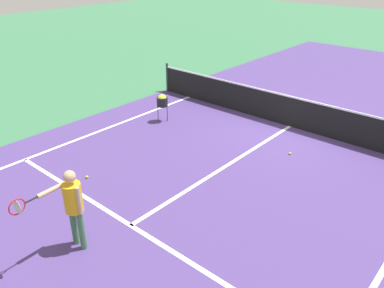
{
  "coord_description": "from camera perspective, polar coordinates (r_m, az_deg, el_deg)",
  "views": [
    {
      "loc": [
        4.92,
        -10.23,
        4.79
      ],
      "look_at": [
        -0.13,
        -4.43,
        1.0
      ],
      "focal_mm": 36.49,
      "sensor_mm": 36.0,
      "label": 1
    }
  ],
  "objects": [
    {
      "name": "line_service_near",
      "position": [
        7.86,
        -8.95,
        -11.67
      ],
      "size": [
        8.22,
        0.1,
        0.01
      ],
      "primitive_type": "cube",
      "color": "white",
      "rests_on": "ground_plane"
    },
    {
      "name": "ground_plane",
      "position": [
        12.32,
        14.1,
        2.52
      ],
      "size": [
        60.0,
        60.0,
        0.0
      ],
      "primitive_type": "plane",
      "color": "#38724C"
    },
    {
      "name": "line_center_service",
      "position": [
        9.83,
        5.27,
        -3.04
      ],
      "size": [
        0.1,
        6.4,
        0.01
      ],
      "primitive_type": "cube",
      "color": "white",
      "rests_on": "ground_plane"
    },
    {
      "name": "player_near",
      "position": [
        7.03,
        -17.15,
        -8.09
      ],
      "size": [
        0.47,
        1.18,
        1.56
      ],
      "color": "#3F7247",
      "rests_on": "ground_plane"
    },
    {
      "name": "line_sideline_left",
      "position": [
        11.08,
        -21.18,
        -1.27
      ],
      "size": [
        0.1,
        11.89,
        0.01
      ],
      "primitive_type": "cube",
      "color": "white",
      "rests_on": "ground_plane"
    },
    {
      "name": "court_surface_inbounds",
      "position": [
        12.32,
        14.1,
        2.53
      ],
      "size": [
        10.62,
        24.4,
        0.0
      ],
      "primitive_type": "cube",
      "color": "#4C387A",
      "rests_on": "ground_plane"
    },
    {
      "name": "ball_hopper",
      "position": [
        12.14,
        -4.38,
        6.34
      ],
      "size": [
        0.34,
        0.34,
        0.87
      ],
      "color": "black",
      "rests_on": "ground_plane"
    },
    {
      "name": "tennis_ball_near_net",
      "position": [
        10.58,
        14.14,
        -1.34
      ],
      "size": [
        0.07,
        0.07,
        0.07
      ],
      "primitive_type": "sphere",
      "color": "#CCE033",
      "rests_on": "ground_plane"
    },
    {
      "name": "tennis_ball_mid_court",
      "position": [
        9.55,
        -15.11,
        -4.66
      ],
      "size": [
        0.07,
        0.07,
        0.07
      ],
      "primitive_type": "sphere",
      "color": "#CCE033",
      "rests_on": "ground_plane"
    },
    {
      "name": "net",
      "position": [
        12.14,
        14.35,
        4.65
      ],
      "size": [
        10.52,
        0.09,
        1.07
      ],
      "color": "#33383D",
      "rests_on": "ground_plane"
    }
  ]
}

